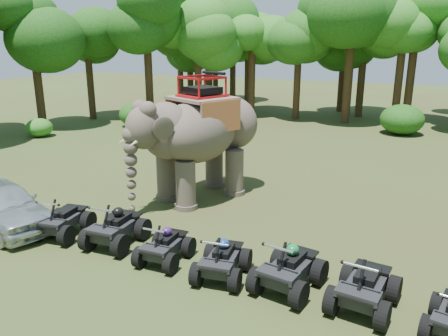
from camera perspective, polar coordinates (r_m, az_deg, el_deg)
The scene contains 27 objects.
ground at distance 13.78m, azimuth -2.21°, elevation -8.88°, with size 110.00×110.00×0.00m, color #47381E.
elephant at distance 16.46m, azimuth -3.11°, elevation 4.04°, with size 2.48×5.63×4.73m, color #51443B, non-canonical shape.
parked_car at distance 15.83m, azimuth -26.93°, elevation -4.35°, with size 1.79×4.44×1.51m, color silver.
atv_0 at distance 14.47m, azimuth -20.38°, elevation -5.87°, with size 1.29×1.76×1.31m, color black, non-canonical shape.
atv_1 at distance 13.37m, azimuth -13.99°, elevation -6.97°, with size 1.36×1.86×1.38m, color black, non-canonical shape.
atv_2 at distance 12.18m, azimuth -7.77°, elevation -9.50°, with size 1.16×1.60×1.18m, color black, non-canonical shape.
atv_3 at distance 11.31m, azimuth -0.25°, elevation -11.32°, with size 1.22×1.67×1.24m, color black, non-canonical shape.
atv_4 at distance 10.92m, azimuth 8.52°, elevation -12.18°, with size 1.36×1.87×1.39m, color black, non-canonical shape.
atv_5 at distance 10.60m, azimuth 17.97°, elevation -13.86°, with size 1.34×1.84×1.36m, color black, non-canonical shape.
tree_0 at distance 33.09m, azimuth 16.09°, elevation 13.71°, with size 6.56×6.56×9.37m, color #195114, non-canonical shape.
tree_1 at distance 34.11m, azimuth 23.38°, elevation 12.55°, with size 6.11×6.11×8.73m, color #195114, non-canonical shape.
tree_27 at distance 32.54m, azimuth -23.37°, elevation 12.39°, with size 6.08×6.08×8.68m, color #195114, non-canonical shape.
tree_28 at distance 35.03m, azimuth -17.17°, elevation 11.81°, with size 4.91×4.91×7.02m, color #195114, non-canonical shape.
tree_29 at distance 33.24m, azimuth -9.91°, elevation 13.90°, with size 6.39×6.39×9.13m, color #195114, non-canonical shape.
tree_30 at distance 33.74m, azimuth -3.42°, elevation 13.25°, with size 5.66×5.66×8.09m, color #195114, non-canonical shape.
tree_31 at distance 36.88m, azimuth 3.15°, elevation 13.40°, with size 5.55×5.55×7.93m, color #195114, non-canonical shape.
tree_32 at distance 34.21m, azimuth 9.60°, elevation 12.53°, with size 5.18×5.18×7.41m, color #195114, non-canonical shape.
tree_33 at distance 38.03m, azimuth -4.45°, elevation 13.14°, with size 5.25×5.25×7.50m, color #195114, non-canonical shape.
tree_37 at distance 33.84m, azimuth 22.03°, elevation 12.33°, with size 5.83×5.83×8.32m, color #195114, non-canonical shape.
tree_38 at distance 43.22m, azimuth -5.77°, elevation 13.98°, with size 5.76×5.76×8.23m, color #195114, non-canonical shape.
tree_39 at distance 34.47m, azimuth 3.67°, elevation 13.30°, with size 5.65×5.65×8.08m, color #195114, non-canonical shape.
tree_41 at distance 38.51m, azimuth 15.23°, elevation 12.55°, with size 5.14×5.14×7.34m, color #195114, non-canonical shape.
tree_42 at distance 42.50m, azimuth 1.17°, elevation 14.29°, with size 6.05×6.05×8.64m, color #195114, non-canonical shape.
tree_43 at distance 37.09m, azimuth -2.03°, elevation 15.23°, with size 7.18×7.18×10.26m, color #195114, non-canonical shape.
tree_44 at distance 37.28m, azimuth 16.17°, elevation 12.52°, with size 5.27×5.27×7.53m, color #195114, non-canonical shape.
tree_45 at distance 45.56m, azimuth -1.13°, elevation 13.95°, with size 5.51×5.51×7.87m, color #195114, non-canonical shape.
tree_46 at distance 36.34m, azimuth 17.71°, elevation 13.49°, with size 6.32×6.32×9.02m, color #195114, non-canonical shape.
Camera 1 is at (5.92, -10.97, 5.88)m, focal length 35.00 mm.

